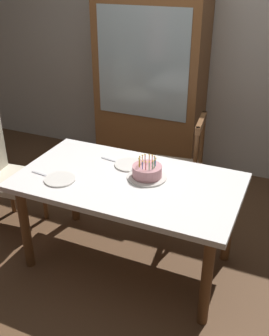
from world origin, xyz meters
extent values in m
plane|color=brown|center=(0.00, 0.00, 0.00)|extent=(6.40, 6.40, 0.00)
cube|color=beige|center=(0.00, 1.85, 1.30)|extent=(6.40, 0.10, 2.60)
cube|color=white|center=(0.00, 0.00, 0.71)|extent=(1.55, 0.87, 0.04)
cylinder|color=brown|center=(-0.68, -0.34, 0.35)|extent=(0.07, 0.07, 0.69)
cylinder|color=brown|center=(0.68, -0.34, 0.35)|extent=(0.07, 0.07, 0.69)
cylinder|color=brown|center=(-0.68, 0.34, 0.35)|extent=(0.07, 0.07, 0.69)
cylinder|color=brown|center=(0.68, 0.34, 0.35)|extent=(0.07, 0.07, 0.69)
cylinder|color=silver|center=(0.11, 0.08, 0.74)|extent=(0.28, 0.28, 0.01)
cylinder|color=#D18C93|center=(0.11, 0.08, 0.78)|extent=(0.21, 0.21, 0.08)
cylinder|color=#66CC72|center=(0.17, 0.07, 0.85)|extent=(0.01, 0.01, 0.05)
sphere|color=#FFC64C|center=(0.17, 0.07, 0.88)|extent=(0.01, 0.01, 0.01)
cylinder|color=#4C7FE5|center=(0.16, 0.10, 0.85)|extent=(0.01, 0.01, 0.05)
sphere|color=#FFC64C|center=(0.16, 0.10, 0.88)|extent=(0.01, 0.01, 0.01)
cylinder|color=#4C7FE5|center=(0.15, 0.12, 0.85)|extent=(0.01, 0.01, 0.05)
sphere|color=#FFC64C|center=(0.15, 0.12, 0.88)|extent=(0.01, 0.01, 0.01)
cylinder|color=#E54C4C|center=(0.13, 0.13, 0.85)|extent=(0.01, 0.01, 0.05)
sphere|color=#FFC64C|center=(0.13, 0.13, 0.88)|extent=(0.01, 0.01, 0.01)
cylinder|color=#F2994C|center=(0.11, 0.13, 0.85)|extent=(0.01, 0.01, 0.05)
sphere|color=#FFC64C|center=(0.11, 0.13, 0.88)|extent=(0.01, 0.01, 0.01)
cylinder|color=#E54C4C|center=(0.08, 0.12, 0.85)|extent=(0.01, 0.01, 0.05)
sphere|color=#FFC64C|center=(0.08, 0.12, 0.88)|extent=(0.01, 0.01, 0.01)
cylinder|color=#F2994C|center=(0.06, 0.10, 0.85)|extent=(0.01, 0.01, 0.05)
sphere|color=#FFC64C|center=(0.06, 0.10, 0.88)|extent=(0.01, 0.01, 0.01)
cylinder|color=yellow|center=(0.06, 0.08, 0.85)|extent=(0.01, 0.01, 0.05)
sphere|color=#FFC64C|center=(0.06, 0.08, 0.88)|extent=(0.01, 0.01, 0.01)
cylinder|color=yellow|center=(0.06, 0.05, 0.85)|extent=(0.01, 0.01, 0.05)
sphere|color=#FFC64C|center=(0.06, 0.05, 0.88)|extent=(0.01, 0.01, 0.01)
cylinder|color=yellow|center=(0.07, 0.03, 0.85)|extent=(0.01, 0.01, 0.05)
sphere|color=#FFC64C|center=(0.07, 0.03, 0.88)|extent=(0.01, 0.01, 0.01)
cylinder|color=#4C7FE5|center=(0.10, 0.02, 0.85)|extent=(0.01, 0.01, 0.05)
sphere|color=#FFC64C|center=(0.10, 0.02, 0.88)|extent=(0.01, 0.01, 0.01)
cylinder|color=#E54C4C|center=(0.12, 0.02, 0.85)|extent=(0.01, 0.01, 0.05)
sphere|color=#FFC64C|center=(0.12, 0.02, 0.88)|extent=(0.01, 0.01, 0.01)
cylinder|color=#66CC72|center=(0.14, 0.03, 0.85)|extent=(0.01, 0.01, 0.05)
sphere|color=#FFC64C|center=(0.14, 0.03, 0.88)|extent=(0.01, 0.01, 0.01)
cylinder|color=#66CC72|center=(0.16, 0.05, 0.85)|extent=(0.01, 0.01, 0.05)
sphere|color=#FFC64C|center=(0.16, 0.05, 0.88)|extent=(0.01, 0.01, 0.01)
cylinder|color=white|center=(-0.43, -0.20, 0.74)|extent=(0.22, 0.22, 0.01)
cylinder|color=white|center=(-0.08, 0.20, 0.74)|extent=(0.22, 0.22, 0.01)
cube|color=silver|center=(-0.59, -0.18, 0.73)|extent=(0.18, 0.04, 0.01)
cube|color=silver|center=(-0.24, 0.21, 0.73)|extent=(0.18, 0.04, 0.01)
cube|color=tan|center=(0.10, 0.76, 0.45)|extent=(0.49, 0.49, 0.05)
cylinder|color=brown|center=(-0.09, 0.90, 0.21)|extent=(0.04, 0.04, 0.42)
cylinder|color=brown|center=(-0.05, 0.57, 0.21)|extent=(0.04, 0.04, 0.42)
cylinder|color=brown|center=(0.24, 0.95, 0.21)|extent=(0.04, 0.04, 0.42)
cylinder|color=brown|center=(0.29, 0.61, 0.21)|extent=(0.04, 0.04, 0.42)
cylinder|color=brown|center=(0.27, 0.96, 0.70)|extent=(0.04, 0.04, 0.50)
cylinder|color=brown|center=(0.32, 0.60, 0.70)|extent=(0.04, 0.04, 0.50)
cube|color=brown|center=(0.29, 0.78, 0.92)|extent=(0.09, 0.40, 0.06)
cube|color=beige|center=(-1.08, 0.05, 0.45)|extent=(0.48, 0.48, 0.05)
cylinder|color=brown|center=(-0.89, -0.11, 0.21)|extent=(0.04, 0.04, 0.42)
cylinder|color=brown|center=(-0.93, 0.23, 0.21)|extent=(0.04, 0.04, 0.42)
cylinder|color=brown|center=(-1.26, 0.20, 0.21)|extent=(0.04, 0.04, 0.42)
cube|color=brown|center=(-0.46, 1.56, 0.95)|extent=(1.10, 0.44, 1.90)
cube|color=silver|center=(-0.46, 1.34, 1.20)|extent=(0.94, 0.01, 1.04)
camera|label=1|loc=(1.00, -2.17, 2.08)|focal=42.24mm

